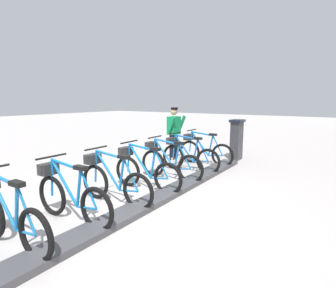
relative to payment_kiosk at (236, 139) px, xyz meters
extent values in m
plane|color=#BBB4B1|center=(-0.05, 4.66, -0.67)|extent=(60.00, 60.00, 0.00)
cube|color=#47474C|center=(-0.05, 4.66, -0.62)|extent=(0.44, 8.15, 0.10)
cube|color=#38383D|center=(0.00, 0.00, -0.07)|extent=(0.28, 0.44, 1.20)
cube|color=#194C8C|center=(0.15, 0.00, 0.28)|extent=(0.03, 0.30, 0.40)
cube|color=black|center=(0.00, 0.00, 0.57)|extent=(0.36, 0.52, 0.08)
torus|color=black|center=(-0.03, 1.17, -0.33)|extent=(0.67, 0.09, 0.67)
torus|color=black|center=(1.02, 1.20, -0.33)|extent=(0.67, 0.09, 0.67)
cylinder|color=blue|center=(0.68, 1.19, -0.05)|extent=(0.60, 0.06, 0.70)
cylinder|color=blue|center=(0.34, 1.18, -0.09)|extent=(0.16, 0.05, 0.61)
cylinder|color=blue|center=(0.62, 1.19, 0.25)|extent=(0.69, 0.06, 0.11)
cylinder|color=blue|center=(0.18, 1.18, -0.36)|extent=(0.43, 0.04, 0.09)
cylinder|color=blue|center=(0.12, 1.17, -0.06)|extent=(0.33, 0.04, 0.56)
cylinder|color=blue|center=(0.99, 1.20, -0.02)|extent=(0.10, 0.04, 0.62)
cube|color=black|center=(0.28, 1.18, 0.24)|extent=(0.22, 0.11, 0.06)
cylinder|color=black|center=(0.96, 1.20, 0.33)|extent=(0.05, 0.54, 0.03)
cube|color=#2D2D2D|center=(1.07, 1.20, 0.11)|extent=(0.21, 0.29, 0.18)
torus|color=black|center=(-0.03, 2.09, -0.33)|extent=(0.67, 0.09, 0.67)
torus|color=black|center=(1.02, 2.12, -0.33)|extent=(0.67, 0.09, 0.67)
cylinder|color=blue|center=(0.68, 2.11, -0.05)|extent=(0.60, 0.06, 0.70)
cylinder|color=blue|center=(0.34, 2.10, -0.09)|extent=(0.16, 0.05, 0.61)
cylinder|color=blue|center=(0.62, 2.11, 0.25)|extent=(0.69, 0.06, 0.11)
cylinder|color=blue|center=(0.18, 2.09, -0.36)|extent=(0.43, 0.04, 0.09)
cylinder|color=blue|center=(0.12, 2.09, -0.06)|extent=(0.33, 0.04, 0.56)
cylinder|color=blue|center=(0.99, 2.12, -0.02)|extent=(0.10, 0.04, 0.62)
cube|color=black|center=(0.28, 2.10, 0.24)|extent=(0.22, 0.11, 0.06)
cylinder|color=black|center=(0.96, 2.11, 0.33)|extent=(0.05, 0.54, 0.03)
cube|color=#2D2D2D|center=(1.07, 2.12, 0.11)|extent=(0.21, 0.29, 0.18)
torus|color=black|center=(-0.03, 3.01, -0.33)|extent=(0.67, 0.09, 0.67)
torus|color=black|center=(1.02, 3.04, -0.33)|extent=(0.67, 0.09, 0.67)
cylinder|color=#1E75BE|center=(0.68, 3.03, -0.05)|extent=(0.60, 0.06, 0.70)
cylinder|color=#1E75BE|center=(0.34, 3.02, -0.09)|extent=(0.16, 0.05, 0.61)
cylinder|color=#1E75BE|center=(0.62, 3.02, 0.25)|extent=(0.69, 0.06, 0.11)
cylinder|color=#1E75BE|center=(0.18, 3.01, -0.36)|extent=(0.43, 0.04, 0.09)
cylinder|color=#1E75BE|center=(0.12, 3.01, -0.06)|extent=(0.33, 0.04, 0.56)
cylinder|color=#1E75BE|center=(0.99, 3.03, -0.02)|extent=(0.10, 0.04, 0.62)
cube|color=black|center=(0.28, 3.02, 0.24)|extent=(0.22, 0.11, 0.06)
cylinder|color=black|center=(0.96, 3.03, 0.33)|extent=(0.05, 0.54, 0.03)
cube|color=#2D2D2D|center=(1.07, 3.04, 0.11)|extent=(0.21, 0.29, 0.18)
torus|color=black|center=(-0.03, 3.93, -0.33)|extent=(0.67, 0.09, 0.67)
torus|color=black|center=(1.02, 3.95, -0.33)|extent=(0.67, 0.09, 0.67)
cylinder|color=#1479C1|center=(0.68, 3.94, -0.05)|extent=(0.60, 0.06, 0.70)
cylinder|color=#1479C1|center=(0.34, 3.94, -0.09)|extent=(0.16, 0.05, 0.61)
cylinder|color=#1479C1|center=(0.62, 3.94, 0.25)|extent=(0.69, 0.06, 0.11)
cylinder|color=#1479C1|center=(0.18, 3.93, -0.36)|extent=(0.43, 0.04, 0.09)
cylinder|color=#1479C1|center=(0.12, 3.93, -0.06)|extent=(0.33, 0.04, 0.56)
cylinder|color=#1479C1|center=(0.99, 3.95, -0.02)|extent=(0.10, 0.04, 0.62)
cube|color=black|center=(0.28, 3.93, 0.24)|extent=(0.22, 0.11, 0.06)
cylinder|color=black|center=(0.96, 3.95, 0.33)|extent=(0.05, 0.54, 0.03)
cube|color=#2D2D2D|center=(1.07, 3.96, 0.11)|extent=(0.21, 0.29, 0.18)
torus|color=black|center=(-0.03, 4.84, -0.33)|extent=(0.67, 0.09, 0.67)
torus|color=black|center=(1.02, 4.87, -0.33)|extent=(0.67, 0.09, 0.67)
cylinder|color=#1A74BA|center=(0.68, 4.86, -0.05)|extent=(0.60, 0.06, 0.70)
cylinder|color=#1A74BA|center=(0.34, 4.85, -0.09)|extent=(0.16, 0.05, 0.61)
cylinder|color=#1A74BA|center=(0.62, 4.86, 0.25)|extent=(0.69, 0.06, 0.11)
cylinder|color=#1A74BA|center=(0.18, 4.85, -0.36)|extent=(0.43, 0.04, 0.09)
cylinder|color=#1A74BA|center=(0.12, 4.85, -0.06)|extent=(0.33, 0.04, 0.56)
cylinder|color=#1A74BA|center=(0.99, 4.87, -0.02)|extent=(0.10, 0.04, 0.62)
cube|color=black|center=(0.28, 4.85, 0.24)|extent=(0.22, 0.11, 0.06)
cylinder|color=black|center=(0.96, 4.87, 0.33)|extent=(0.05, 0.54, 0.03)
cube|color=#2D2D2D|center=(1.07, 4.87, 0.11)|extent=(0.21, 0.29, 0.18)
torus|color=black|center=(-0.03, 5.76, -0.33)|extent=(0.67, 0.09, 0.67)
torus|color=black|center=(1.02, 5.79, -0.33)|extent=(0.67, 0.09, 0.67)
cylinder|color=blue|center=(0.68, 5.78, -0.05)|extent=(0.60, 0.06, 0.70)
cylinder|color=blue|center=(0.34, 5.77, -0.09)|extent=(0.16, 0.05, 0.61)
cylinder|color=blue|center=(0.62, 5.78, 0.25)|extent=(0.69, 0.06, 0.11)
cylinder|color=blue|center=(0.18, 5.77, -0.36)|extent=(0.43, 0.04, 0.09)
cylinder|color=blue|center=(0.12, 5.77, -0.06)|extent=(0.33, 0.04, 0.56)
cylinder|color=blue|center=(0.99, 5.79, -0.02)|extent=(0.10, 0.04, 0.62)
cube|color=black|center=(0.28, 5.77, 0.24)|extent=(0.22, 0.11, 0.06)
cylinder|color=black|center=(0.96, 5.79, 0.33)|extent=(0.05, 0.54, 0.03)
cube|color=#2D2D2D|center=(1.07, 5.79, 0.11)|extent=(0.21, 0.29, 0.18)
torus|color=black|center=(-0.03, 6.68, -0.33)|extent=(0.67, 0.09, 0.67)
cylinder|color=#1E77B8|center=(0.68, 6.70, -0.05)|extent=(0.60, 0.06, 0.70)
cylinder|color=#1E77B8|center=(0.34, 6.69, -0.09)|extent=(0.16, 0.05, 0.61)
cylinder|color=#1E77B8|center=(0.62, 6.70, 0.25)|extent=(0.69, 0.06, 0.11)
cylinder|color=#1E77B8|center=(0.18, 6.69, -0.36)|extent=(0.43, 0.04, 0.09)
cylinder|color=#1E77B8|center=(0.12, 6.69, -0.06)|extent=(0.33, 0.04, 0.56)
cube|color=black|center=(0.28, 6.69, 0.24)|extent=(0.22, 0.11, 0.06)
cube|color=white|center=(1.55, 1.06, -0.62)|extent=(0.27, 0.13, 0.10)
cube|color=white|center=(1.69, 1.27, -0.62)|extent=(0.27, 0.13, 0.10)
cylinder|color=black|center=(1.61, 1.07, -0.24)|extent=(0.15, 0.15, 0.82)
cylinder|color=black|center=(1.63, 1.26, -0.24)|extent=(0.15, 0.15, 0.82)
cube|color=#169253|center=(1.62, 1.17, 0.43)|extent=(0.30, 0.42, 0.56)
cylinder|color=#169253|center=(1.50, 0.92, 0.46)|extent=(0.34, 0.13, 0.57)
cylinder|color=#169253|center=(1.54, 1.43, 0.46)|extent=(0.34, 0.13, 0.57)
sphere|color=tan|center=(1.62, 1.17, 0.86)|extent=(0.22, 0.22, 0.22)
cylinder|color=black|center=(1.60, 1.17, 0.96)|extent=(0.22, 0.22, 0.06)
camera|label=1|loc=(-2.96, 8.24, 1.24)|focal=28.87mm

